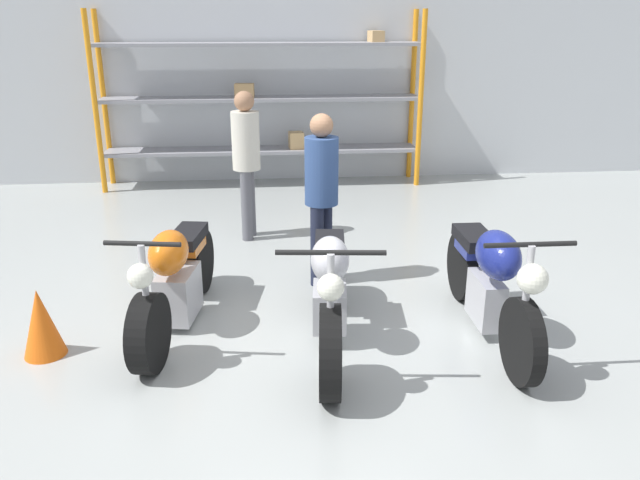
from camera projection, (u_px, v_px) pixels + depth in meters
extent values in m
plane|color=#9EA3A0|center=(324.00, 335.00, 5.17)|extent=(30.00, 30.00, 0.00)
cube|color=silver|center=(290.00, 65.00, 9.66)|extent=(30.00, 0.08, 3.60)
cylinder|color=orange|center=(95.00, 105.00, 8.98)|extent=(0.08, 0.08, 2.61)
cylinder|color=orange|center=(421.00, 101.00, 9.40)|extent=(0.08, 0.08, 2.61)
cylinder|color=orange|center=(104.00, 100.00, 9.50)|extent=(0.08, 0.08, 2.61)
cylinder|color=orange|center=(412.00, 96.00, 9.91)|extent=(0.08, 0.08, 2.61)
cube|color=gray|center=(263.00, 150.00, 9.70)|extent=(4.79, 0.55, 0.05)
cube|color=gray|center=(261.00, 99.00, 9.44)|extent=(4.79, 0.55, 0.05)
cube|color=gray|center=(260.00, 44.00, 9.17)|extent=(4.79, 0.55, 0.05)
cube|color=tan|center=(376.00, 36.00, 9.38)|extent=(0.22, 0.33, 0.16)
cube|color=tan|center=(244.00, 91.00, 9.31)|extent=(0.30, 0.20, 0.21)
cube|color=tan|center=(296.00, 140.00, 9.65)|extent=(0.24, 0.25, 0.25)
cylinder|color=black|center=(149.00, 333.00, 4.58)|extent=(0.25, 0.62, 0.60)
cylinder|color=black|center=(198.00, 261.00, 5.93)|extent=(0.25, 0.62, 0.60)
cube|color=#ADADB2|center=(179.00, 293.00, 5.31)|extent=(0.36, 0.54, 0.42)
ellipsoid|color=orange|center=(169.00, 253.00, 5.00)|extent=(0.38, 0.55, 0.35)
cube|color=black|center=(188.00, 236.00, 5.54)|extent=(0.33, 0.58, 0.10)
cube|color=orange|center=(189.00, 244.00, 5.60)|extent=(0.27, 0.41, 0.12)
cylinder|color=#ADADB2|center=(145.00, 290.00, 4.48)|extent=(0.06, 0.06, 0.68)
sphere|color=silver|center=(140.00, 276.00, 4.37)|extent=(0.18, 0.18, 0.18)
cylinder|color=black|center=(142.00, 244.00, 4.39)|extent=(0.55, 0.12, 0.04)
cylinder|color=black|center=(330.00, 353.00, 4.24)|extent=(0.21, 0.68, 0.67)
cylinder|color=black|center=(329.00, 270.00, 5.63)|extent=(0.21, 0.68, 0.67)
cube|color=#ADADB2|center=(330.00, 306.00, 5.00)|extent=(0.30, 0.42, 0.33)
ellipsoid|color=#B7B7BF|center=(330.00, 259.00, 4.68)|extent=(0.33, 0.47, 0.34)
cube|color=black|center=(330.00, 244.00, 5.15)|extent=(0.29, 0.50, 0.10)
cube|color=#B7B7BF|center=(330.00, 249.00, 5.29)|extent=(0.24, 0.35, 0.12)
cylinder|color=#ADADB2|center=(330.00, 304.00, 4.14)|extent=(0.05, 0.05, 0.71)
sphere|color=silver|center=(331.00, 287.00, 4.03)|extent=(0.18, 0.18, 0.18)
cylinder|color=black|center=(331.00, 253.00, 4.05)|extent=(0.72, 0.11, 0.04)
cylinder|color=black|center=(522.00, 342.00, 4.42)|extent=(0.11, 0.64, 0.64)
cylinder|color=black|center=(462.00, 266.00, 5.77)|extent=(0.11, 0.64, 0.64)
cube|color=#ADADB2|center=(486.00, 300.00, 5.15)|extent=(0.19, 0.48, 0.39)
ellipsoid|color=navy|center=(498.00, 255.00, 4.84)|extent=(0.32, 0.56, 0.37)
cube|color=black|center=(475.00, 238.00, 5.39)|extent=(0.27, 0.53, 0.10)
cube|color=navy|center=(473.00, 246.00, 5.44)|extent=(0.23, 0.37, 0.12)
cylinder|color=#ADADB2|center=(526.00, 294.00, 4.32)|extent=(0.05, 0.05, 0.72)
sphere|color=silver|center=(533.00, 279.00, 4.21)|extent=(0.21, 0.21, 0.21)
cylinder|color=black|center=(530.00, 244.00, 4.23)|extent=(0.64, 0.04, 0.04)
cylinder|color=#595960|center=(250.00, 202.00, 7.43)|extent=(0.13, 0.13, 0.83)
cylinder|color=#595960|center=(247.00, 206.00, 7.26)|extent=(0.13, 0.13, 0.83)
cylinder|color=beige|center=(246.00, 141.00, 7.10)|extent=(0.38, 0.38, 0.66)
sphere|color=#9E7051|center=(244.00, 101.00, 6.95)|extent=(0.23, 0.23, 0.23)
cylinder|color=#1E2338|center=(326.00, 241.00, 6.17)|extent=(0.13, 0.13, 0.81)
cylinder|color=#1E2338|center=(317.00, 246.00, 6.02)|extent=(0.13, 0.13, 0.81)
cylinder|color=navy|center=(321.00, 171.00, 5.86)|extent=(0.44, 0.44, 0.64)
sphere|color=#9E7051|center=(322.00, 125.00, 5.71)|extent=(0.22, 0.22, 0.22)
cone|color=orange|center=(41.00, 323.00, 4.79)|extent=(0.32, 0.32, 0.55)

